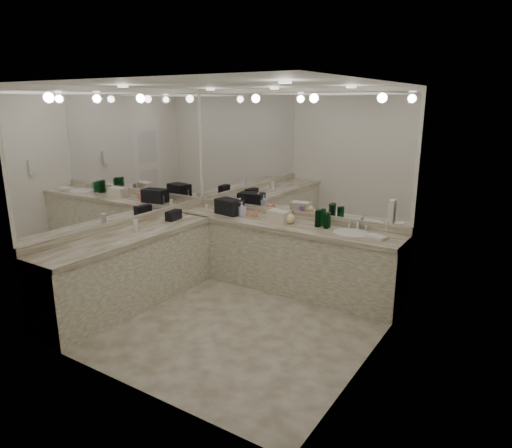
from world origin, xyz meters
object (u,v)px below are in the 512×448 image
Objects in this scene: wall_phone at (392,211)px; cream_cosmetic_case at (279,216)px; sink at (351,233)px; soap_bottle_a at (240,206)px; soap_bottle_c at (290,217)px; black_toiletry_bag at (229,206)px; soap_bottle_b at (242,209)px; hand_towel at (377,237)px.

wall_phone is 0.85× the size of cream_cosmetic_case.
sink is at bearing 9.60° from cream_cosmetic_case.
wall_phone is 1.01× the size of soap_bottle_a.
sink is 0.85m from soap_bottle_c.
soap_bottle_c is at bearing 179.76° from sink.
soap_bottle_a is at bearing 15.67° from black_toiletry_bag.
soap_bottle_b is (-1.60, 0.00, 0.10)m from sink.
hand_towel is 1.18m from soap_bottle_c.
black_toiletry_bag is 0.16m from soap_bottle_a.
soap_bottle_a is 0.82m from soap_bottle_c.
soap_bottle_c is (0.76, 0.00, -0.01)m from soap_bottle_b.
soap_bottle_a is 0.08m from soap_bottle_b.
wall_phone is at bearing -11.80° from black_toiletry_bag.
hand_towel is at bearing 122.14° from wall_phone.
sink is 0.91m from wall_phone.
soap_bottle_a is at bearing 178.33° from sink.
sink is 1.61m from soap_bottle_b.
cream_cosmetic_case is 1.41× the size of soap_bottle_b.
soap_bottle_c reaches higher than cream_cosmetic_case.
soap_bottle_a reaches higher than soap_bottle_c.
black_toiletry_bag is 1.71× the size of hand_towel.
wall_phone reaches higher than soap_bottle_b.
soap_bottle_b is at bearing -1.00° from black_toiletry_bag.
wall_phone is at bearing -19.14° from soap_bottle_c.
soap_bottle_a is at bearing -178.22° from cream_cosmetic_case.
soap_bottle_b is (0.06, -0.05, -0.02)m from soap_bottle_a.
black_toiletry_bag reaches higher than cream_cosmetic_case.
cream_cosmetic_case is at bearing 178.33° from hand_towel.
hand_towel is 0.92× the size of soap_bottle_a.
wall_phone is at bearing -12.81° from soap_bottle_b.
soap_bottle_b reaches higher than cream_cosmetic_case.
black_toiletry_bag is 0.82m from cream_cosmetic_case.
soap_bottle_b is at bearing 178.03° from hand_towel.
sink is 1.67m from soap_bottle_a.
cream_cosmetic_case reaches higher than hand_towel.
soap_bottle_c reaches higher than hand_towel.
wall_phone is at bearing -8.41° from cream_cosmetic_case.
soap_bottle_b is at bearing -174.50° from cream_cosmetic_case.
soap_bottle_a is at bearing 176.76° from hand_towel.
sink is 2.00× the size of hand_towel.
sink is 1.00m from cream_cosmetic_case.
soap_bottle_b reaches higher than sink.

